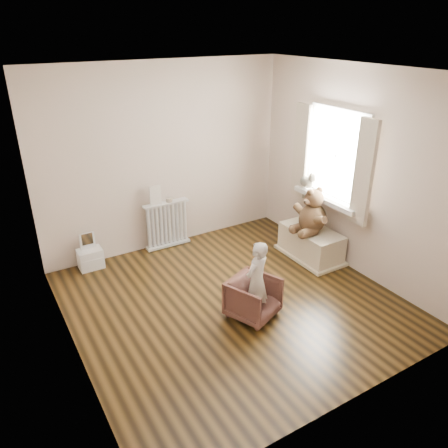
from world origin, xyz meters
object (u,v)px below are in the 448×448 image
plush_cat (307,181)px  radiator (167,222)px  armchair (253,298)px  toy_vanity (89,250)px  child (257,281)px  teddy_bear (313,215)px  toy_bench (311,244)px

plush_cat → radiator: bearing=147.1°
armchair → plush_cat: (1.61, 1.05, 0.77)m
toy_vanity → child: bearing=-58.1°
radiator → teddy_bear: 2.07m
radiator → armchair: bearing=-86.4°
child → toy_bench: child is taller
toy_vanity → armchair: 2.37m
child → plush_cat: bearing=-168.2°
toy_vanity → armchair: bearing=-57.5°
toy_vanity → teddy_bear: bearing=-26.0°
toy_vanity → plush_cat: size_ratio=1.69×
armchair → toy_vanity: bearing=100.0°
radiator → child: (0.13, -2.08, 0.09)m
toy_vanity → armchair: (1.27, -2.00, -0.04)m
armchair → plush_cat: 2.07m
toy_vanity → toy_bench: bearing=-25.0°
child → teddy_bear: 1.61m
radiator → armchair: 2.04m
radiator → child: 2.08m
radiator → plush_cat: 2.08m
child → armchair: bearing=-112.5°
radiator → armchair: size_ratio=1.37×
plush_cat → child: bearing=-149.1°
radiator → armchair: radiator is taller
radiator → plush_cat: size_ratio=2.37×
armchair → teddy_bear: teddy_bear is taller
radiator → teddy_bear: (1.55, -1.34, 0.28)m
armchair → teddy_bear: (1.42, 0.69, 0.44)m
toy_bench → plush_cat: 0.88m
toy_bench → plush_cat: bearing=66.9°
child → toy_bench: bearing=-174.8°
radiator → toy_bench: radiator is taller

